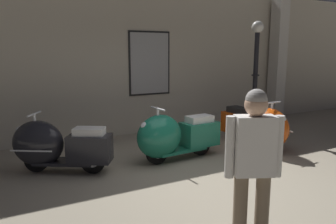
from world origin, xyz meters
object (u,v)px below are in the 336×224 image
at_px(scooter_2, 259,127).
at_px(lamppost, 255,73).
at_px(scooter_1, 172,136).
at_px(scooter_0, 54,146).

xyz_separation_m(scooter_2, lamppost, (0.90, 1.14, 0.98)).
bearing_deg(scooter_1, scooter_2, 171.10).
xyz_separation_m(scooter_1, lamppost, (2.81, 0.97, 0.98)).
relative_size(scooter_2, lamppost, 0.63).
distance_m(scooter_2, lamppost, 1.75).
distance_m(scooter_0, lamppost, 4.91).
bearing_deg(lamppost, scooter_0, -173.41).
distance_m(scooter_0, scooter_1, 2.01).
bearing_deg(lamppost, scooter_2, -128.35).
height_order(scooter_0, scooter_1, scooter_1).
bearing_deg(scooter_2, scooter_0, -101.20).
bearing_deg(scooter_0, lamppost, -141.26).
relative_size(scooter_1, scooter_2, 1.00).
bearing_deg(scooter_0, scooter_2, -156.46).
bearing_deg(scooter_0, scooter_1, -159.79).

